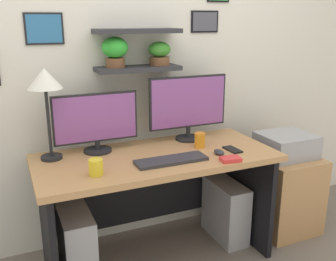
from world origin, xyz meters
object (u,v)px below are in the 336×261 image
keyboard (171,160)px  computer_tower_right (225,210)px  monitor_left (96,121)px  coffee_mug (96,167)px  desk_lamp (45,85)px  drawer_cabinet (282,192)px  desk (154,183)px  scissors_tray (231,159)px  printer (286,145)px  computer_mouse (219,152)px  monitor_right (188,105)px  pen_cup (200,140)px  computer_tower_left (77,247)px  cell_phone (233,150)px

keyboard → computer_tower_right: (0.53, 0.20, -0.54)m
monitor_left → coffee_mug: 0.43m
desk_lamp → drawer_cabinet: bearing=-6.1°
desk → scissors_tray: scissors_tray is taller
drawer_cabinet → printer: 0.38m
keyboard → computer_mouse: computer_mouse is taller
monitor_right → keyboard: (-0.29, -0.37, -0.24)m
computer_mouse → keyboard: bearing=179.7°
monitor_right → scissors_tray: size_ratio=4.79×
keyboard → printer: (1.01, 0.16, -0.09)m
keyboard → pen_cup: bearing=31.2°
pen_cup → computer_tower_left: pen_cup is taller
coffee_mug → drawer_cabinet: (1.47, 0.18, -0.50)m
pen_cup → printer: 0.73m
monitor_left → pen_cup: (0.65, -0.19, -0.15)m
desk_lamp → pen_cup: bearing=-10.1°
monitor_right → computer_mouse: size_ratio=6.39×
desk → computer_tower_right: (0.56, -0.00, -0.32)m
desk → desk_lamp: (-0.62, 0.14, 0.67)m
printer → desk_lamp: bearing=173.9°
keyboard → scissors_tray: 0.36m
keyboard → computer_tower_left: 0.79m
keyboard → monitor_right: bearing=51.5°
printer → desk: bearing=177.8°
desk_lamp → printer: (1.66, -0.18, -0.53)m
computer_mouse → cell_phone: computer_mouse is taller
desk_lamp → coffee_mug: size_ratio=6.17×
cell_phone → coffee_mug: 0.92m
keyboard → computer_tower_right: 0.78m
printer → computer_tower_left: (-1.58, -0.04, -0.43)m
pen_cup → computer_tower_right: (0.24, 0.03, -0.58)m
monitor_left → computer_tower_right: monitor_left is taller
desk → drawer_cabinet: 1.07m
desk_lamp → monitor_left: bearing=5.2°
drawer_cabinet → monitor_right: bearing=164.1°
scissors_tray → printer: size_ratio=0.32×
desk_lamp → printer: bearing=-6.1°
pen_cup → computer_tower_left: 1.03m
computer_mouse → printer: (0.68, 0.16, -0.09)m
keyboard → scissors_tray: size_ratio=3.67×
computer_mouse → scissors_tray: computer_mouse is taller
desk → printer: (1.04, -0.04, 0.14)m
computer_mouse → computer_tower_left: computer_mouse is taller
computer_mouse → desk_lamp: bearing=160.8°
monitor_right → cell_phone: monitor_right is taller
monitor_right → desk: bearing=-153.2°
printer → computer_tower_right: printer is taller
monitor_left → monitor_right: 0.65m
coffee_mug → monitor_right: bearing=27.0°
desk → cell_phone: 0.56m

